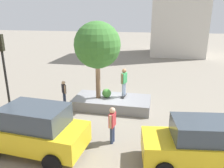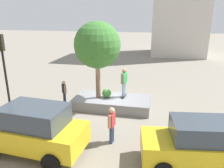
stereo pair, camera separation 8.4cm
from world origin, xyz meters
name	(u,v)px [view 1 (the left image)]	position (x,y,z in m)	size (l,w,h in m)	color
ground_plane	(111,106)	(0.00, 0.00, 0.00)	(120.00, 120.00, 0.00)	gray
planter_ledge	(112,103)	(-0.10, 0.10, 0.32)	(4.69, 2.25, 0.63)	gray
plaza_tree	(97,45)	(0.74, 0.22, 3.85)	(2.72, 2.72, 4.60)	brown
boxwood_shrub	(107,93)	(0.24, 0.08, 0.91)	(0.56, 0.56, 0.56)	#3D7A33
skateboard	(124,96)	(-0.78, -0.27, 0.69)	(0.29, 0.82, 0.07)	black
skateboarder	(124,80)	(-0.78, -0.27, 1.71)	(0.34, 0.56, 1.74)	#8C9EB7
taxi_cab	(198,143)	(-4.42, 4.86, 0.96)	(4.25, 2.35, 1.88)	gold
sedan_parked	(33,129)	(2.11, 5.35, 1.06)	(4.62, 2.37, 2.09)	gold
traffic_light_corner	(3,63)	(5.16, 2.68, 3.14)	(0.36, 0.32, 4.61)	black
pedestrian_crossing	(112,123)	(-0.93, 3.98, 0.99)	(0.27, 0.58, 1.72)	navy
passerby_with_bag	(64,91)	(3.05, 0.12, 0.89)	(0.40, 0.43, 1.54)	navy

